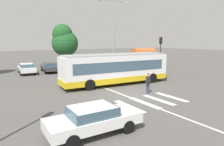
{
  "coord_description": "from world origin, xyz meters",
  "views": [
    {
      "loc": [
        -9.88,
        -12.59,
        4.4
      ],
      "look_at": [
        0.57,
        3.45,
        1.3
      ],
      "focal_mm": 32.59,
      "sensor_mm": 36.0,
      "label": 1
    }
  ],
  "objects_px": {
    "foreground_sedan": "(93,118)",
    "parked_car_silver": "(67,65)",
    "city_transit_bus": "(116,69)",
    "background_tree_right": "(64,41)",
    "twin_arm_street_lamp": "(114,28)",
    "traffic_light_far_corner": "(160,49)",
    "pedestrian_crossing_street": "(148,82)",
    "parked_car_charcoal": "(50,67)",
    "bus_stop_shelter": "(143,53)",
    "parked_car_white": "(27,68)"
  },
  "relations": [
    {
      "from": "foreground_sedan",
      "to": "bus_stop_shelter",
      "type": "height_order",
      "value": "bus_stop_shelter"
    },
    {
      "from": "pedestrian_crossing_street",
      "to": "parked_car_silver",
      "type": "distance_m",
      "value": 16.01
    },
    {
      "from": "city_transit_bus",
      "to": "background_tree_right",
      "type": "xyz_separation_m",
      "value": [
        0.74,
        16.44,
        2.74
      ]
    },
    {
      "from": "city_transit_bus",
      "to": "foreground_sedan",
      "type": "xyz_separation_m",
      "value": [
        -7.09,
        -8.55,
        -0.82
      ]
    },
    {
      "from": "city_transit_bus",
      "to": "parked_car_charcoal",
      "type": "relative_size",
      "value": 2.45
    },
    {
      "from": "traffic_light_far_corner",
      "to": "twin_arm_street_lamp",
      "type": "xyz_separation_m",
      "value": [
        -4.58,
        4.54,
        2.86
      ]
    },
    {
      "from": "bus_stop_shelter",
      "to": "background_tree_right",
      "type": "distance_m",
      "value": 13.27
    },
    {
      "from": "traffic_light_far_corner",
      "to": "background_tree_right",
      "type": "distance_m",
      "value": 15.99
    },
    {
      "from": "pedestrian_crossing_street",
      "to": "traffic_light_far_corner",
      "type": "height_order",
      "value": "traffic_light_far_corner"
    },
    {
      "from": "foreground_sedan",
      "to": "background_tree_right",
      "type": "xyz_separation_m",
      "value": [
        7.83,
        25.0,
        3.56
      ]
    },
    {
      "from": "city_transit_bus",
      "to": "pedestrian_crossing_street",
      "type": "distance_m",
      "value": 4.59
    },
    {
      "from": "pedestrian_crossing_street",
      "to": "traffic_light_far_corner",
      "type": "xyz_separation_m",
      "value": [
        9.31,
        7.63,
        2.25
      ]
    },
    {
      "from": "foreground_sedan",
      "to": "parked_car_silver",
      "type": "height_order",
      "value": "same"
    },
    {
      "from": "foreground_sedan",
      "to": "traffic_light_far_corner",
      "type": "height_order",
      "value": "traffic_light_far_corner"
    },
    {
      "from": "traffic_light_far_corner",
      "to": "parked_car_charcoal",
      "type": "bearing_deg",
      "value": 146.53
    },
    {
      "from": "foreground_sedan",
      "to": "bus_stop_shelter",
      "type": "bearing_deg",
      "value": 42.53
    },
    {
      "from": "city_transit_bus",
      "to": "pedestrian_crossing_street",
      "type": "bearing_deg",
      "value": -88.35
    },
    {
      "from": "twin_arm_street_lamp",
      "to": "traffic_light_far_corner",
      "type": "bearing_deg",
      "value": -44.76
    },
    {
      "from": "parked_car_silver",
      "to": "bus_stop_shelter",
      "type": "xyz_separation_m",
      "value": [
        10.69,
        -4.46,
        1.65
      ]
    },
    {
      "from": "parked_car_silver",
      "to": "parked_car_white",
      "type": "bearing_deg",
      "value": 176.19
    },
    {
      "from": "parked_car_charcoal",
      "to": "bus_stop_shelter",
      "type": "height_order",
      "value": "bus_stop_shelter"
    },
    {
      "from": "foreground_sedan",
      "to": "traffic_light_far_corner",
      "type": "distance_m",
      "value": 20.36
    },
    {
      "from": "parked_car_white",
      "to": "pedestrian_crossing_street",
      "type": "bearing_deg",
      "value": -68.59
    },
    {
      "from": "city_transit_bus",
      "to": "parked_car_charcoal",
      "type": "distance_m",
      "value": 12.0
    },
    {
      "from": "twin_arm_street_lamp",
      "to": "background_tree_right",
      "type": "height_order",
      "value": "twin_arm_street_lamp"
    },
    {
      "from": "traffic_light_far_corner",
      "to": "pedestrian_crossing_street",
      "type": "bearing_deg",
      "value": -140.67
    },
    {
      "from": "foreground_sedan",
      "to": "parked_car_white",
      "type": "xyz_separation_m",
      "value": [
        0.82,
        20.34,
        0.0
      ]
    },
    {
      "from": "background_tree_right",
      "to": "twin_arm_street_lamp",
      "type": "bearing_deg",
      "value": -64.97
    },
    {
      "from": "foreground_sedan",
      "to": "parked_car_white",
      "type": "relative_size",
      "value": 0.99
    },
    {
      "from": "bus_stop_shelter",
      "to": "parked_car_white",
      "type": "bearing_deg",
      "value": 163.31
    },
    {
      "from": "city_transit_bus",
      "to": "twin_arm_street_lamp",
      "type": "xyz_separation_m",
      "value": [
        4.86,
        7.62,
        4.49
      ]
    },
    {
      "from": "twin_arm_street_lamp",
      "to": "parked_car_white",
      "type": "bearing_deg",
      "value": 159.51
    },
    {
      "from": "pedestrian_crossing_street",
      "to": "parked_car_silver",
      "type": "relative_size",
      "value": 0.37
    },
    {
      "from": "parked_car_silver",
      "to": "traffic_light_far_corner",
      "type": "xyz_separation_m",
      "value": [
        10.32,
        -8.35,
        2.46
      ]
    },
    {
      "from": "pedestrian_crossing_street",
      "to": "city_transit_bus",
      "type": "bearing_deg",
      "value": 91.65
    },
    {
      "from": "foreground_sedan",
      "to": "parked_car_silver",
      "type": "xyz_separation_m",
      "value": [
        6.22,
        19.98,
        0.0
      ]
    },
    {
      "from": "parked_car_charcoal",
      "to": "twin_arm_street_lamp",
      "type": "xyz_separation_m",
      "value": [
        8.16,
        -3.88,
        5.31
      ]
    },
    {
      "from": "parked_car_silver",
      "to": "traffic_light_far_corner",
      "type": "bearing_deg",
      "value": -38.97
    },
    {
      "from": "traffic_light_far_corner",
      "to": "bus_stop_shelter",
      "type": "relative_size",
      "value": 1.24
    },
    {
      "from": "parked_car_white",
      "to": "background_tree_right",
      "type": "xyz_separation_m",
      "value": [
        7.01,
        4.66,
        3.56
      ]
    },
    {
      "from": "pedestrian_crossing_street",
      "to": "parked_car_white",
      "type": "distance_m",
      "value": 17.55
    },
    {
      "from": "foreground_sedan",
      "to": "twin_arm_street_lamp",
      "type": "xyz_separation_m",
      "value": [
        11.95,
        16.18,
        5.31
      ]
    },
    {
      "from": "city_transit_bus",
      "to": "parked_car_white",
      "type": "relative_size",
      "value": 2.47
    },
    {
      "from": "pedestrian_crossing_street",
      "to": "parked_car_silver",
      "type": "xyz_separation_m",
      "value": [
        -1.0,
        15.97,
        -0.2
      ]
    },
    {
      "from": "foreground_sedan",
      "to": "twin_arm_street_lamp",
      "type": "height_order",
      "value": "twin_arm_street_lamp"
    },
    {
      "from": "city_transit_bus",
      "to": "parked_car_silver",
      "type": "relative_size",
      "value": 2.45
    },
    {
      "from": "traffic_light_far_corner",
      "to": "foreground_sedan",
      "type": "bearing_deg",
      "value": -144.87
    },
    {
      "from": "twin_arm_street_lamp",
      "to": "background_tree_right",
      "type": "xyz_separation_m",
      "value": [
        -4.12,
        8.82,
        -1.76
      ]
    },
    {
      "from": "parked_car_white",
      "to": "parked_car_silver",
      "type": "relative_size",
      "value": 0.99
    },
    {
      "from": "pedestrian_crossing_street",
      "to": "background_tree_right",
      "type": "distance_m",
      "value": 21.27
    }
  ]
}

